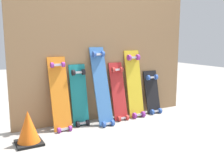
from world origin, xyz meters
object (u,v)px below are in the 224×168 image
Objects in this scene: skateboard_red at (119,94)px; traffic_cone at (28,128)px; skateboard_black at (153,94)px; skateboard_teal at (79,98)px; skateboard_blue at (102,89)px; skateboard_yellow at (135,86)px; skateboard_orange at (60,97)px.

traffic_cone is at bearing -166.22° from skateboard_red.
skateboard_teal is at bearing 179.36° from skateboard_black.
skateboard_blue reaches higher than traffic_cone.
skateboard_teal is 0.73m from skateboard_yellow.
skateboard_teal is at bearing 176.64° from skateboard_red.
skateboard_teal is 1.00× the size of skateboard_red.
skateboard_red is at bearing 11.09° from skateboard_blue.
skateboard_orange is 1.13× the size of skateboard_teal.
traffic_cone is at bearing -165.45° from skateboard_blue.
traffic_cone is (-0.87, -0.23, -0.24)m from skateboard_blue.
skateboard_teal is 0.80× the size of skateboard_blue.
traffic_cone is (-1.12, -0.27, -0.15)m from skateboard_red.
skateboard_red is 0.24m from skateboard_yellow.
traffic_cone is (-0.39, -0.27, -0.19)m from skateboard_orange.
skateboard_orange is 0.90× the size of skateboard_blue.
skateboard_yellow reaches higher than skateboard_black.
skateboard_teal is 1.02m from skateboard_black.
skateboard_yellow reaches higher than skateboard_orange.
skateboard_teal is 0.85× the size of skateboard_yellow.
skateboard_red is 1.16m from traffic_cone.
skateboard_blue is 1.53× the size of skateboard_black.
skateboard_yellow is (0.48, 0.05, -0.02)m from skateboard_blue.
skateboard_red is at bearing 0.68° from skateboard_orange.
skateboard_black is (0.29, 0.01, -0.14)m from skateboard_yellow.
skateboard_blue is at bearing -17.68° from skateboard_teal.
skateboard_black is at bearing 1.93° from skateboard_red.
skateboard_red is 0.85× the size of skateboard_yellow.
skateboard_blue reaches higher than skateboard_red.
skateboard_orange is 1.13× the size of skateboard_red.
skateboard_yellow is 1.44× the size of skateboard_black.
skateboard_black is (0.52, 0.02, -0.06)m from skateboard_red.
traffic_cone is at bearing -169.91° from skateboard_black.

